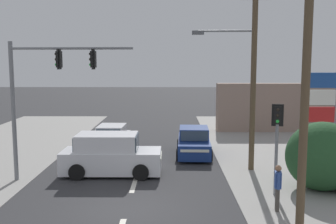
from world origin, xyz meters
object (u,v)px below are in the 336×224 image
object	(u,v)px
utility_pole_foreground_right	(303,43)
shopping_plaza_sign	(320,101)
traffic_signal_mast	(42,86)
suv_kerbside_parked	(110,156)
pedestal_signal_right_kerb	(277,134)
utility_pole_midground_right	(251,67)
sedan_crossing_left	(194,143)
hatchback_oncoming_mid	(113,139)
pedestrian_at_kerb	(278,185)

from	to	relation	value
utility_pole_foreground_right	shopping_plaza_sign	xyz separation A→B (m)	(4.43, 10.04, -2.71)
traffic_signal_mast	suv_kerbside_parked	world-z (taller)	traffic_signal_mast
pedestal_signal_right_kerb	suv_kerbside_parked	bearing A→B (deg)	157.15
utility_pole_foreground_right	traffic_signal_mast	xyz separation A→B (m)	(-9.33, 4.85, -1.54)
utility_pole_foreground_right	traffic_signal_mast	world-z (taller)	utility_pole_foreground_right
utility_pole_midground_right	sedan_crossing_left	bearing A→B (deg)	129.05
traffic_signal_mast	sedan_crossing_left	distance (m)	8.99
pedestal_signal_right_kerb	shopping_plaza_sign	distance (m)	8.25
utility_pole_foreground_right	hatchback_oncoming_mid	bearing A→B (deg)	123.85
suv_kerbside_parked	hatchback_oncoming_mid	bearing A→B (deg)	97.31
pedestal_signal_right_kerb	traffic_signal_mast	bearing A→B (deg)	169.08
utility_pole_foreground_right	pedestal_signal_right_kerb	bearing A→B (deg)	87.03
utility_pole_foreground_right	sedan_crossing_left	world-z (taller)	utility_pole_foreground_right
traffic_signal_mast	pedestrian_at_kerb	xyz separation A→B (m)	(9.12, -3.45, -3.22)
utility_pole_foreground_right	traffic_signal_mast	distance (m)	10.62
utility_pole_midground_right	shopping_plaza_sign	size ratio (longest dim) A/B	1.98
utility_pole_foreground_right	shopping_plaza_sign	world-z (taller)	utility_pole_foreground_right
sedan_crossing_left	pedestrian_at_kerb	bearing A→B (deg)	-73.95
utility_pole_midground_right	sedan_crossing_left	world-z (taller)	utility_pole_midground_right
shopping_plaza_sign	suv_kerbside_parked	bearing A→B (deg)	-159.40
utility_pole_foreground_right	sedan_crossing_left	xyz separation A→B (m)	(-2.59, 9.70, -4.99)
utility_pole_midground_right	shopping_plaza_sign	world-z (taller)	utility_pole_midground_right
suv_kerbside_parked	utility_pole_midground_right	bearing A→B (deg)	7.23
sedan_crossing_left	suv_kerbside_parked	xyz separation A→B (m)	(-4.05, -3.82, 0.18)
hatchback_oncoming_mid	sedan_crossing_left	size ratio (longest dim) A/B	0.86
hatchback_oncoming_mid	sedan_crossing_left	xyz separation A→B (m)	(4.69, -1.15, 0.00)
pedestrian_at_kerb	shopping_plaza_sign	bearing A→B (deg)	61.82
utility_pole_midground_right	hatchback_oncoming_mid	xyz separation A→B (m)	(-7.12, 4.15, -4.21)
utility_pole_midground_right	pedestal_signal_right_kerb	xyz separation A→B (m)	(0.32, -3.69, -2.50)
utility_pole_midground_right	hatchback_oncoming_mid	size ratio (longest dim) A/B	2.47
utility_pole_foreground_right	sedan_crossing_left	bearing A→B (deg)	104.96
hatchback_oncoming_mid	utility_pole_foreground_right	bearing A→B (deg)	-56.15
hatchback_oncoming_mid	traffic_signal_mast	bearing A→B (deg)	-108.82
traffic_signal_mast	utility_pole_midground_right	bearing A→B (deg)	11.46
utility_pole_foreground_right	suv_kerbside_parked	distance (m)	10.09
utility_pole_midground_right	pedestrian_at_kerb	xyz separation A→B (m)	(-0.04, -5.31, -3.99)
pedestal_signal_right_kerb	hatchback_oncoming_mid	distance (m)	10.94
traffic_signal_mast	hatchback_oncoming_mid	xyz separation A→B (m)	(2.05, 6.01, -3.44)
traffic_signal_mast	sedan_crossing_left	size ratio (longest dim) A/B	1.40
pedestal_signal_right_kerb	utility_pole_foreground_right	bearing A→B (deg)	-92.97
shopping_plaza_sign	utility_pole_foreground_right	bearing A→B (deg)	-113.81
utility_pole_foreground_right	utility_pole_midground_right	world-z (taller)	utility_pole_foreground_right
utility_pole_midground_right	pedestal_signal_right_kerb	size ratio (longest dim) A/B	2.56
suv_kerbside_parked	sedan_crossing_left	bearing A→B (deg)	43.35
pedestrian_at_kerb	suv_kerbside_parked	bearing A→B (deg)	145.11
traffic_signal_mast	shopping_plaza_sign	distance (m)	14.75
traffic_signal_mast	sedan_crossing_left	xyz separation A→B (m)	(6.73, 4.86, -3.44)
pedestrian_at_kerb	pedestal_signal_right_kerb	bearing A→B (deg)	77.55
traffic_signal_mast	hatchback_oncoming_mid	bearing A→B (deg)	71.18
pedestal_signal_right_kerb	shopping_plaza_sign	bearing A→B (deg)	58.68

